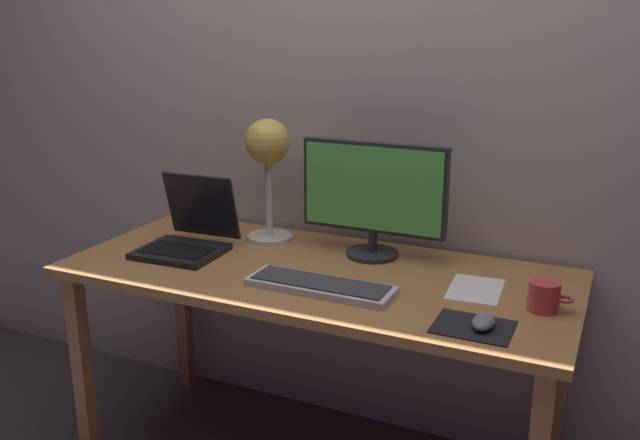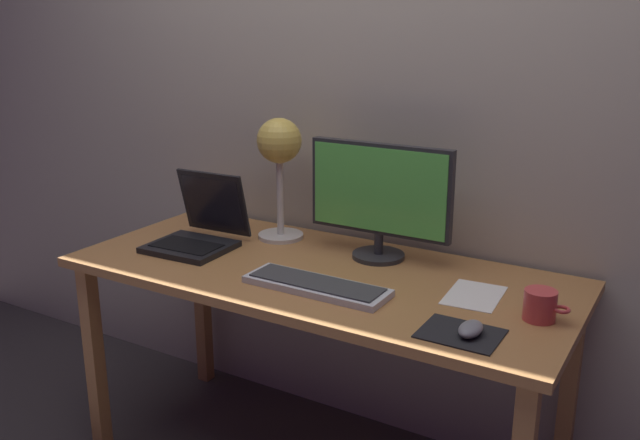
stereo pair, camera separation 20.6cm
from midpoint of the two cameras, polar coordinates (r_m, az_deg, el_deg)
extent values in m
cube|color=#B2A893|center=(2.40, 1.30, 11.59)|extent=(4.80, 0.06, 2.60)
cube|color=#A8703D|center=(2.18, -2.99, -4.52)|extent=(1.60, 0.70, 0.03)
cube|color=#A8703D|center=(2.54, -21.38, -11.67)|extent=(0.05, 0.05, 0.71)
cube|color=#A8703D|center=(2.92, -13.27, -7.16)|extent=(0.05, 0.05, 0.71)
cube|color=#A8703D|center=(2.39, 16.96, -13.02)|extent=(0.05, 0.05, 0.71)
cylinder|color=#28282B|center=(2.29, 1.80, -2.85)|extent=(0.17, 0.17, 0.01)
cylinder|color=#28282B|center=(2.27, 1.81, -1.83)|extent=(0.03, 0.03, 0.07)
cube|color=#28282B|center=(2.22, 1.85, 2.67)|extent=(0.49, 0.03, 0.30)
cube|color=#59C64C|center=(2.21, 1.68, 2.58)|extent=(0.47, 0.00, 0.27)
cube|color=silver|center=(2.01, -2.92, -5.56)|extent=(0.44, 0.14, 0.02)
cube|color=#38383A|center=(2.01, -2.93, -5.24)|extent=(0.41, 0.11, 0.01)
cube|color=black|center=(2.37, -13.98, -2.59)|extent=(0.28, 0.24, 0.02)
cube|color=black|center=(2.35, -14.25, -2.46)|extent=(0.23, 0.14, 0.00)
cube|color=black|center=(2.45, -12.20, 1.15)|extent=(0.27, 0.08, 0.23)
cube|color=black|center=(2.45, -12.20, 1.15)|extent=(0.24, 0.07, 0.20)
cylinder|color=beige|center=(2.47, -6.58, -1.46)|extent=(0.16, 0.16, 0.01)
cylinder|color=silver|center=(2.43, -6.71, 2.16)|extent=(0.02, 0.02, 0.31)
sphere|color=gold|center=(2.39, -6.86, 6.47)|extent=(0.16, 0.16, 0.16)
sphere|color=#FFEAB2|center=(2.39, -6.95, 5.50)|extent=(0.06, 0.06, 0.06)
cube|color=black|center=(1.80, 9.40, -8.82)|extent=(0.20, 0.16, 0.00)
ellipsoid|color=slate|center=(1.79, 10.21, -8.39)|extent=(0.06, 0.10, 0.03)
cylinder|color=#CC3F3F|center=(1.93, 15.22, -6.16)|extent=(0.09, 0.09, 0.08)
torus|color=#CC3F3F|center=(1.92, 16.83, -6.38)|extent=(0.05, 0.05, 0.01)
cube|color=white|center=(2.04, 9.98, -5.73)|extent=(0.16, 0.22, 0.00)
camera|label=1|loc=(0.10, -92.86, -0.85)|focal=38.56mm
camera|label=2|loc=(0.10, 87.14, 0.85)|focal=38.56mm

